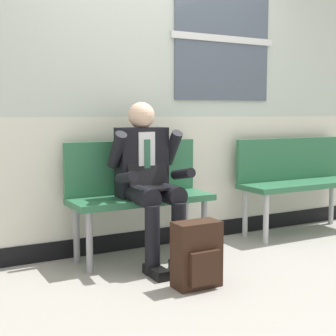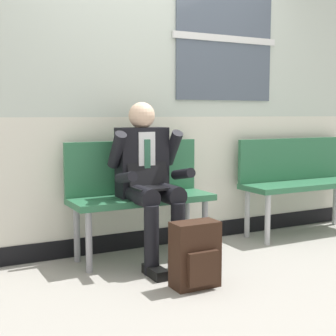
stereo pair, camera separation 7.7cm
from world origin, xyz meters
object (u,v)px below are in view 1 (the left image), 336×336
backpack (197,255)px  person_seated (149,177)px  bench_empty (297,176)px  bench_with_person (138,189)px

backpack → person_seated: bearing=93.5°
bench_empty → backpack: size_ratio=2.91×
bench_with_person → person_seated: size_ratio=0.92×
bench_with_person → bench_empty: size_ratio=0.89×
bench_empty → person_seated: person_seated is taller
person_seated → backpack: size_ratio=2.81×
bench_with_person → person_seated: bearing=-90.0°
bench_with_person → person_seated: person_seated is taller
bench_empty → backpack: 1.92m
bench_with_person → backpack: bench_with_person is taller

